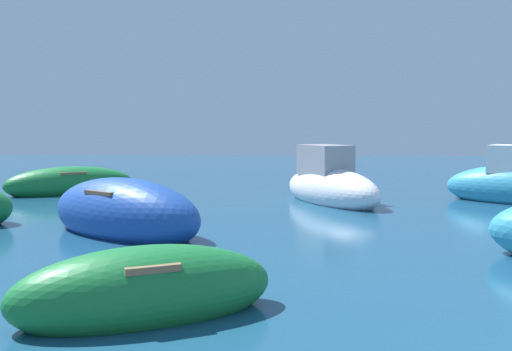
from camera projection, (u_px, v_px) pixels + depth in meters
name	position (u px, v px, depth m)	size (l,w,h in m)	color
moored_boat_1	(146.00, 291.00, 6.73)	(3.36, 2.39, 1.09)	#197233
moored_boat_3	(330.00, 186.00, 16.86)	(3.28, 4.58, 2.00)	white
moored_boat_4	(124.00, 214.00, 11.93)	(4.34, 3.86, 1.52)	#1E479E
moored_boat_7	(71.00, 184.00, 19.12)	(4.31, 3.30, 1.18)	#197233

